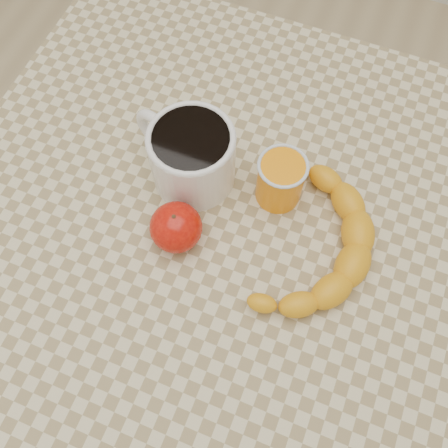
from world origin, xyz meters
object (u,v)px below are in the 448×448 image
at_px(apple, 176,227).
at_px(table, 224,254).
at_px(coffee_mug, 191,154).
at_px(banana, 311,241).
at_px(orange_juice_glass, 280,180).

bearing_deg(apple, table, 30.93).
bearing_deg(table, coffee_mug, 138.76).
relative_size(table, banana, 2.82).
xyz_separation_m(table, orange_juice_glass, (0.05, 0.08, 0.13)).
height_order(orange_juice_glass, apple, orange_juice_glass).
bearing_deg(table, banana, 9.17).
bearing_deg(banana, apple, -159.75).
bearing_deg(table, apple, -149.07).
height_order(table, apple, apple).
distance_m(coffee_mug, banana, 0.19).
relative_size(table, apple, 9.06).
distance_m(apple, banana, 0.17).
relative_size(coffee_mug, banana, 0.61).
relative_size(orange_juice_glass, banana, 0.27).
relative_size(coffee_mug, orange_juice_glass, 2.22).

